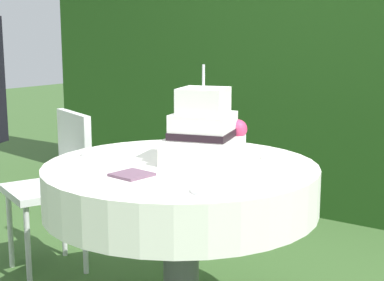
{
  "coord_description": "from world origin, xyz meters",
  "views": [
    {
      "loc": [
        1.42,
        -1.95,
        1.33
      ],
      "look_at": [
        0.03,
        0.04,
        0.88
      ],
      "focal_mm": 54.51,
      "sensor_mm": 36.0,
      "label": 1
    }
  ],
  "objects_px": {
    "cake_table": "(181,190)",
    "napkin_stack": "(132,175)",
    "wedding_cake": "(204,133)",
    "garden_chair": "(58,176)",
    "serving_plate_near": "(194,145)",
    "serving_plate_right": "(211,190)",
    "serving_plate_left": "(277,158)",
    "serving_plate_far": "(93,154)"
  },
  "relations": [
    {
      "from": "wedding_cake",
      "to": "serving_plate_near",
      "type": "height_order",
      "value": "wedding_cake"
    },
    {
      "from": "cake_table",
      "to": "serving_plate_near",
      "type": "relative_size",
      "value": 11.16
    },
    {
      "from": "wedding_cake",
      "to": "serving_plate_near",
      "type": "bearing_deg",
      "value": 131.69
    },
    {
      "from": "garden_chair",
      "to": "serving_plate_far",
      "type": "bearing_deg",
      "value": -27.14
    },
    {
      "from": "napkin_stack",
      "to": "serving_plate_near",
      "type": "bearing_deg",
      "value": 102.77
    },
    {
      "from": "cake_table",
      "to": "wedding_cake",
      "type": "height_order",
      "value": "wedding_cake"
    },
    {
      "from": "napkin_stack",
      "to": "serving_plate_right",
      "type": "bearing_deg",
      "value": -1.86
    },
    {
      "from": "cake_table",
      "to": "garden_chair",
      "type": "bearing_deg",
      "value": 168.1
    },
    {
      "from": "wedding_cake",
      "to": "garden_chair",
      "type": "bearing_deg",
      "value": 173.35
    },
    {
      "from": "serving_plate_near",
      "to": "wedding_cake",
      "type": "bearing_deg",
      "value": -48.31
    },
    {
      "from": "cake_table",
      "to": "serving_plate_far",
      "type": "height_order",
      "value": "serving_plate_far"
    },
    {
      "from": "cake_table",
      "to": "serving_plate_left",
      "type": "bearing_deg",
      "value": 48.81
    },
    {
      "from": "wedding_cake",
      "to": "napkin_stack",
      "type": "distance_m",
      "value": 0.39
    },
    {
      "from": "serving_plate_far",
      "to": "napkin_stack",
      "type": "bearing_deg",
      "value": -26.07
    },
    {
      "from": "napkin_stack",
      "to": "garden_chair",
      "type": "xyz_separation_m",
      "value": [
        -0.96,
        0.49,
        -0.24
      ]
    },
    {
      "from": "garden_chair",
      "to": "napkin_stack",
      "type": "bearing_deg",
      "value": -26.7
    },
    {
      "from": "serving_plate_near",
      "to": "serving_plate_far",
      "type": "height_order",
      "value": "same"
    },
    {
      "from": "wedding_cake",
      "to": "serving_plate_left",
      "type": "height_order",
      "value": "wedding_cake"
    },
    {
      "from": "serving_plate_near",
      "to": "napkin_stack",
      "type": "relative_size",
      "value": 0.77
    },
    {
      "from": "serving_plate_near",
      "to": "garden_chair",
      "type": "height_order",
      "value": "garden_chair"
    },
    {
      "from": "serving_plate_right",
      "to": "garden_chair",
      "type": "distance_m",
      "value": 1.45
    },
    {
      "from": "wedding_cake",
      "to": "napkin_stack",
      "type": "xyz_separation_m",
      "value": [
        -0.1,
        -0.36,
        -0.12
      ]
    },
    {
      "from": "napkin_stack",
      "to": "serving_plate_left",
      "type": "bearing_deg",
      "value": 61.68
    },
    {
      "from": "garden_chair",
      "to": "cake_table",
      "type": "bearing_deg",
      "value": -11.9
    },
    {
      "from": "wedding_cake",
      "to": "serving_plate_right",
      "type": "xyz_separation_m",
      "value": [
        0.28,
        -0.37,
        -0.12
      ]
    },
    {
      "from": "serving_plate_far",
      "to": "serving_plate_right",
      "type": "relative_size",
      "value": 0.75
    },
    {
      "from": "serving_plate_near",
      "to": "serving_plate_left",
      "type": "relative_size",
      "value": 0.72
    },
    {
      "from": "napkin_stack",
      "to": "garden_chair",
      "type": "distance_m",
      "value": 1.11
    },
    {
      "from": "wedding_cake",
      "to": "serving_plate_far",
      "type": "bearing_deg",
      "value": -161.65
    },
    {
      "from": "cake_table",
      "to": "serving_plate_far",
      "type": "relative_size",
      "value": 10.42
    },
    {
      "from": "serving_plate_near",
      "to": "napkin_stack",
      "type": "bearing_deg",
      "value": -77.23
    },
    {
      "from": "serving_plate_left",
      "to": "napkin_stack",
      "type": "xyz_separation_m",
      "value": [
        -0.33,
        -0.6,
        -0.0
      ]
    },
    {
      "from": "garden_chair",
      "to": "serving_plate_near",
      "type": "bearing_deg",
      "value": 10.19
    },
    {
      "from": "cake_table",
      "to": "serving_plate_near",
      "type": "bearing_deg",
      "value": 116.68
    },
    {
      "from": "cake_table",
      "to": "napkin_stack",
      "type": "distance_m",
      "value": 0.3
    },
    {
      "from": "serving_plate_far",
      "to": "napkin_stack",
      "type": "relative_size",
      "value": 0.82
    },
    {
      "from": "cake_table",
      "to": "serving_plate_right",
      "type": "distance_m",
      "value": 0.46
    },
    {
      "from": "cake_table",
      "to": "serving_plate_right",
      "type": "relative_size",
      "value": 7.83
    },
    {
      "from": "serving_plate_right",
      "to": "garden_chair",
      "type": "bearing_deg",
      "value": 159.69
    },
    {
      "from": "cake_table",
      "to": "serving_plate_far",
      "type": "xyz_separation_m",
      "value": [
        -0.44,
        -0.08,
        0.12
      ]
    },
    {
      "from": "napkin_stack",
      "to": "cake_table",
      "type": "bearing_deg",
      "value": 82.36
    },
    {
      "from": "cake_table",
      "to": "garden_chair",
      "type": "relative_size",
      "value": 1.31
    }
  ]
}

